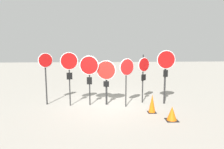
{
  "coord_description": "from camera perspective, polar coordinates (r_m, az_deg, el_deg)",
  "views": [
    {
      "loc": [
        -0.26,
        -9.76,
        2.98
      ],
      "look_at": [
        0.22,
        0.0,
        1.44
      ],
      "focal_mm": 35.0,
      "sensor_mm": 36.0,
      "label": 1
    }
  ],
  "objects": [
    {
      "name": "traffic_cone_1",
      "position": [
        9.25,
        10.43,
        -7.52
      ],
      "size": [
        0.34,
        0.34,
        0.76
      ],
      "color": "black",
      "rests_on": "ground"
    },
    {
      "name": "stop_sign_5",
      "position": [
        10.35,
        8.27,
        1.36
      ],
      "size": [
        0.58,
        0.38,
        2.31
      ],
      "rotation": [
        0.0,
        0.0,
        0.56
      ],
      "color": "black",
      "rests_on": "ground"
    },
    {
      "name": "stop_sign_3",
      "position": [
        9.93,
        -1.52,
        0.02
      ],
      "size": [
        0.87,
        0.2,
        2.08
      ],
      "rotation": [
        0.0,
        0.0,
        -0.15
      ],
      "color": "black",
      "rests_on": "ground"
    },
    {
      "name": "ground_plane",
      "position": [
        10.21,
        -1.25,
        -7.99
      ],
      "size": [
        40.0,
        40.0,
        0.0
      ],
      "primitive_type": "plane",
      "color": "gray"
    },
    {
      "name": "stop_sign_1",
      "position": [
        9.88,
        -11.12,
        2.27
      ],
      "size": [
        0.77,
        0.22,
        2.46
      ],
      "rotation": [
        0.0,
        0.0,
        0.24
      ],
      "color": "black",
      "rests_on": "ground"
    },
    {
      "name": "traffic_cone_0",
      "position": [
        8.57,
        15.39,
        -9.82
      ],
      "size": [
        0.45,
        0.45,
        0.54
      ],
      "color": "black",
      "rests_on": "ground"
    },
    {
      "name": "stop_sign_0",
      "position": [
        10.37,
        -16.96,
        1.96
      ],
      "size": [
        0.58,
        0.37,
        2.41
      ],
      "rotation": [
        0.0,
        0.0,
        0.54
      ],
      "color": "black",
      "rests_on": "ground"
    },
    {
      "name": "stop_sign_6",
      "position": [
        10.35,
        13.87,
        2.11
      ],
      "size": [
        0.85,
        0.14,
        2.52
      ],
      "rotation": [
        0.0,
        0.0,
        0.01
      ],
      "color": "black",
      "rests_on": "ground"
    },
    {
      "name": "stop_sign_4",
      "position": [
        9.62,
        3.88,
        1.11
      ],
      "size": [
        0.66,
        0.4,
        2.19
      ],
      "rotation": [
        0.0,
        0.0,
        0.53
      ],
      "color": "black",
      "rests_on": "ground"
    },
    {
      "name": "stop_sign_2",
      "position": [
        9.88,
        -5.97,
        1.46
      ],
      "size": [
        0.86,
        0.15,
        2.29
      ],
      "rotation": [
        0.0,
        0.0,
        -0.1
      ],
      "color": "black",
      "rests_on": "ground"
    }
  ]
}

